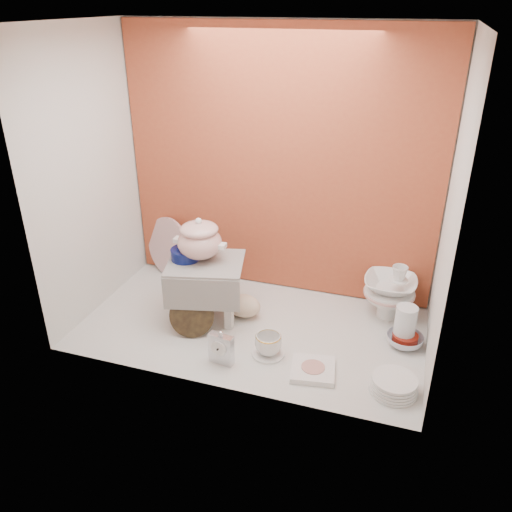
{
  "coord_description": "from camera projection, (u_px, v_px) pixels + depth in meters",
  "views": [
    {
      "loc": [
        0.75,
        -2.21,
        1.59
      ],
      "look_at": [
        0.02,
        0.02,
        0.42
      ],
      "focal_mm": 36.46,
      "sensor_mm": 36.0,
      "label": 1
    }
  ],
  "objects": [
    {
      "name": "niche_shell",
      "position": [
        262.0,
        148.0,
        2.53
      ],
      "size": [
        1.86,
        1.03,
        1.53
      ],
      "color": "#AA4A2A",
      "rests_on": "ground"
    },
    {
      "name": "lattice_dish",
      "position": [
        313.0,
        370.0,
        2.45
      ],
      "size": [
        0.23,
        0.23,
        0.03
      ],
      "primitive_type": "cube",
      "rotation": [
        0.0,
        0.0,
        0.16
      ],
      "color": "white",
      "rests_on": "ground"
    },
    {
      "name": "floral_platter",
      "position": [
        168.0,
        247.0,
        3.26
      ],
      "size": [
        0.37,
        0.22,
        0.37
      ],
      "primitive_type": null,
      "rotation": [
        0.0,
        0.0,
        -0.4
      ],
      "color": "white",
      "rests_on": "ground"
    },
    {
      "name": "lacquer_tray",
      "position": [
        192.0,
        316.0,
        2.69
      ],
      "size": [
        0.25,
        0.17,
        0.22
      ],
      "primitive_type": null,
      "rotation": [
        0.0,
        0.0,
        0.29
      ],
      "color": "black",
      "rests_on": "ground"
    },
    {
      "name": "clear_glass_vase",
      "position": [
        405.0,
        326.0,
        2.61
      ],
      "size": [
        0.14,
        0.14,
        0.22
      ],
      "primitive_type": "cylinder",
      "rotation": [
        0.0,
        0.0,
        0.31
      ],
      "color": "silver",
      "rests_on": "ground"
    },
    {
      "name": "ground",
      "position": [
        251.0,
        327.0,
        2.79
      ],
      "size": [
        1.8,
        1.8,
        0.0
      ],
      "primitive_type": "plane",
      "color": "silver",
      "rests_on": "ground"
    },
    {
      "name": "porcelain_tower",
      "position": [
        390.0,
        291.0,
        2.82
      ],
      "size": [
        0.33,
        0.33,
        0.32
      ],
      "primitive_type": null,
      "rotation": [
        0.0,
        0.0,
        0.21
      ],
      "color": "white",
      "rests_on": "ground"
    },
    {
      "name": "teacup_saucer",
      "position": [
        268.0,
        354.0,
        2.57
      ],
      "size": [
        0.21,
        0.21,
        0.01
      ],
      "primitive_type": "cylinder",
      "rotation": [
        0.0,
        0.0,
        0.33
      ],
      "color": "white",
      "rests_on": "ground"
    },
    {
      "name": "step_stool",
      "position": [
        207.0,
        290.0,
        2.82
      ],
      "size": [
        0.47,
        0.43,
        0.34
      ],
      "primitive_type": null,
      "rotation": [
        0.0,
        0.0,
        0.25
      ],
      "color": "silver",
      "rests_on": "ground"
    },
    {
      "name": "blue_white_vase",
      "position": [
        191.0,
        265.0,
        3.19
      ],
      "size": [
        0.25,
        0.25,
        0.22
      ],
      "primitive_type": "imported",
      "rotation": [
        0.0,
        0.0,
        0.19
      ],
      "color": "silver",
      "rests_on": "ground"
    },
    {
      "name": "cobalt_bowl",
      "position": [
        186.0,
        254.0,
        2.76
      ],
      "size": [
        0.18,
        0.18,
        0.06
      ],
      "primitive_type": "cylinder",
      "rotation": [
        0.0,
        0.0,
        0.18
      ],
      "color": "#0A124C",
      "rests_on": "step_stool"
    },
    {
      "name": "mantel_clock",
      "position": [
        221.0,
        347.0,
        2.48
      ],
      "size": [
        0.13,
        0.06,
        0.18
      ],
      "primitive_type": "cube",
      "rotation": [
        0.0,
        0.0,
        -0.15
      ],
      "color": "silver",
      "rests_on": "ground"
    },
    {
      "name": "dinner_plate_stack",
      "position": [
        394.0,
        385.0,
        2.32
      ],
      "size": [
        0.28,
        0.28,
        0.07
      ],
      "primitive_type": "cylinder",
      "rotation": [
        0.0,
        0.0,
        -0.35
      ],
      "color": "white",
      "rests_on": "ground"
    },
    {
      "name": "plush_pig",
      "position": [
        244.0,
        305.0,
        2.85
      ],
      "size": [
        0.29,
        0.25,
        0.14
      ],
      "primitive_type": "ellipsoid",
      "rotation": [
        0.0,
        0.0,
        -0.42
      ],
      "color": "beige",
      "rests_on": "ground"
    },
    {
      "name": "gold_rim_teacup",
      "position": [
        268.0,
        344.0,
        2.55
      ],
      "size": [
        0.17,
        0.17,
        0.1
      ],
      "primitive_type": "imported",
      "rotation": [
        0.0,
        0.0,
        -0.37
      ],
      "color": "white",
      "rests_on": "teacup_saucer"
    },
    {
      "name": "crystal_bowl",
      "position": [
        405.0,
        340.0,
        2.63
      ],
      "size": [
        0.21,
        0.21,
        0.06
      ],
      "primitive_type": "imported",
      "rotation": [
        0.0,
        0.0,
        -0.17
      ],
      "color": "silver",
      "rests_on": "ground"
    },
    {
      "name": "soup_tureen",
      "position": [
        200.0,
        239.0,
        2.72
      ],
      "size": [
        0.36,
        0.36,
        0.24
      ],
      "primitive_type": null,
      "rotation": [
        0.0,
        0.0,
        0.41
      ],
      "color": "white",
      "rests_on": "step_stool"
    }
  ]
}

